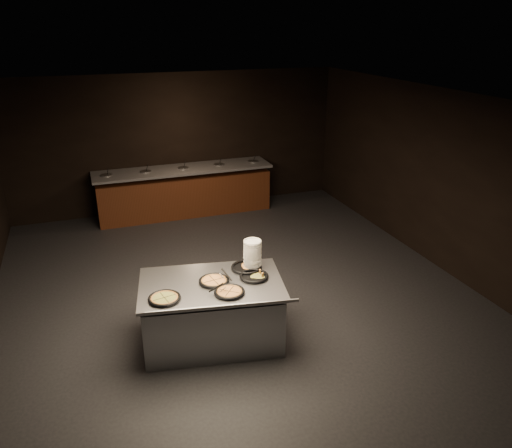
# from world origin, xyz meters

# --- Properties ---
(room) EXTENTS (7.02, 8.02, 2.92)m
(room) POSITION_xyz_m (0.00, 0.00, 1.45)
(room) COLOR black
(room) RESTS_ON ground
(salad_bar) EXTENTS (3.70, 0.83, 1.18)m
(salad_bar) POSITION_xyz_m (0.00, 3.56, 0.44)
(salad_bar) COLOR #4F2312
(salad_bar) RESTS_ON ground
(serving_counter) EXTENTS (1.94, 1.44, 0.85)m
(serving_counter) POSITION_xyz_m (-0.65, -1.11, 0.41)
(serving_counter) COLOR #A7AAAE
(serving_counter) RESTS_ON ground
(plate_stack) EXTENTS (0.23, 0.23, 0.38)m
(plate_stack) POSITION_xyz_m (-0.02, -0.86, 1.04)
(plate_stack) COLOR white
(plate_stack) RESTS_ON serving_counter
(pan_veggie_whole) EXTENTS (0.39, 0.39, 0.04)m
(pan_veggie_whole) POSITION_xyz_m (-1.26, -1.31, 0.87)
(pan_veggie_whole) COLOR black
(pan_veggie_whole) RESTS_ON serving_counter
(pan_cheese_whole) EXTENTS (0.38, 0.38, 0.04)m
(pan_cheese_whole) POSITION_xyz_m (-0.61, -1.10, 0.87)
(pan_cheese_whole) COLOR black
(pan_cheese_whole) RESTS_ON serving_counter
(pan_cheese_slices_a) EXTENTS (0.41, 0.41, 0.04)m
(pan_cheese_slices_a) POSITION_xyz_m (-0.11, -0.88, 0.87)
(pan_cheese_slices_a) COLOR black
(pan_cheese_slices_a) RESTS_ON serving_counter
(pan_cheese_slices_b) EXTENTS (0.37, 0.37, 0.04)m
(pan_cheese_slices_b) POSITION_xyz_m (-0.51, -1.42, 0.87)
(pan_cheese_slices_b) COLOR black
(pan_cheese_slices_b) RESTS_ON serving_counter
(pan_veggie_slices) EXTENTS (0.37, 0.37, 0.04)m
(pan_veggie_slices) POSITION_xyz_m (-0.10, -1.15, 0.87)
(pan_veggie_slices) COLOR black
(pan_veggie_slices) RESTS_ON serving_counter
(server_left) EXTENTS (0.20, 0.27, 0.15)m
(server_left) POSITION_xyz_m (-0.48, -1.09, 0.92)
(server_left) COLOR #A7AAAE
(server_left) RESTS_ON serving_counter
(server_right) EXTENTS (0.29, 0.09, 0.14)m
(server_right) POSITION_xyz_m (-0.62, -1.39, 0.92)
(server_right) COLOR #A7AAAE
(server_right) RESTS_ON serving_counter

